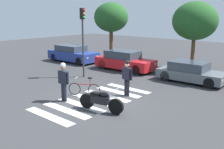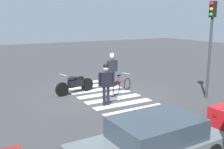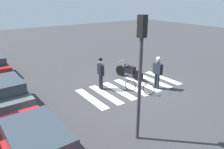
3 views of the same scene
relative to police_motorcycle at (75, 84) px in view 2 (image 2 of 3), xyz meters
name	(u,v)px [view 2 (image 2 of 3)]	position (x,y,z in m)	size (l,w,h in m)	color
ground_plane	(105,94)	(-1.23, 0.86, -0.47)	(60.00, 60.00, 0.00)	#38383A
police_motorcycle	(75,84)	(0.00, 0.00, 0.00)	(2.15, 0.72, 1.06)	black
leaning_bicycle	(122,86)	(-2.13, 1.04, -0.10)	(1.53, 0.83, 0.99)	black
officer_on_foot	(112,67)	(-2.25, -0.19, 0.64)	(0.70, 0.25, 1.89)	#1E232D
officer_by_motorcycle	(106,81)	(-0.47, 2.45, 0.62)	(0.69, 0.26, 1.87)	black
crosswalk_stripes	(105,94)	(-1.23, 0.86, -0.47)	(2.87, 5.85, 0.01)	silver
car_grey_coupe	(151,144)	(0.79, 7.26, 0.13)	(4.08, 1.91, 1.26)	black
traffic_light_pole	(211,35)	(-5.14, 3.82, 2.51)	(0.34, 0.27, 4.47)	#38383D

